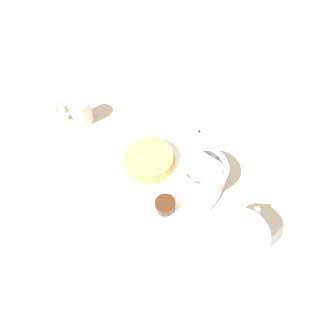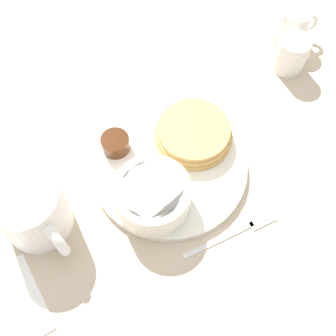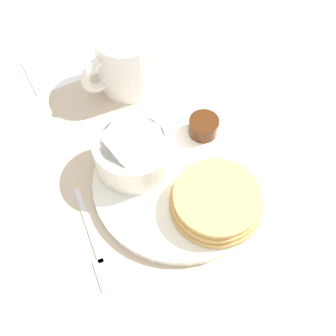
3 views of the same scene
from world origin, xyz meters
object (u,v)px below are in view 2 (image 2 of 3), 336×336
object	(u,v)px
plate	(169,166)
fork	(241,229)
coffee_mug	(33,212)
creamer_pitcher_near	(291,54)
bowl	(152,195)
creamer_pitcher_far	(294,26)

from	to	relation	value
plate	fork	size ratio (longest dim) A/B	1.60
plate	coffee_mug	world-z (taller)	coffee_mug
plate	fork	bearing A→B (deg)	-154.46
coffee_mug	creamer_pitcher_near	distance (m)	0.48
plate	coffee_mug	distance (m)	0.21
coffee_mug	fork	xyz separation A→B (m)	(-0.10, -0.26, -0.04)
bowl	creamer_pitcher_far	world-z (taller)	creamer_pitcher_far
plate	creamer_pitcher_far	size ratio (longest dim) A/B	3.17
plate	creamer_pitcher_near	size ratio (longest dim) A/B	3.06
creamer_pitcher_near	creamer_pitcher_far	bearing A→B (deg)	-32.42
plate	creamer_pitcher_near	bearing A→B (deg)	-65.54
creamer_pitcher_near	fork	size ratio (longest dim) A/B	0.52
bowl	fork	bearing A→B (deg)	-126.06
plate	bowl	bearing A→B (deg)	140.07
bowl	creamer_pitcher_far	xyz separation A→B (m)	(0.23, -0.34, -0.01)
creamer_pitcher_near	fork	distance (m)	0.32
plate	creamer_pitcher_far	world-z (taller)	creamer_pitcher_far
bowl	creamer_pitcher_near	world-z (taller)	creamer_pitcher_near
fork	plate	bearing A→B (deg)	25.54
bowl	coffee_mug	world-z (taller)	coffee_mug
fork	creamer_pitcher_near	bearing A→B (deg)	-39.30
bowl	coffee_mug	xyz separation A→B (m)	(0.03, 0.16, 0.01)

